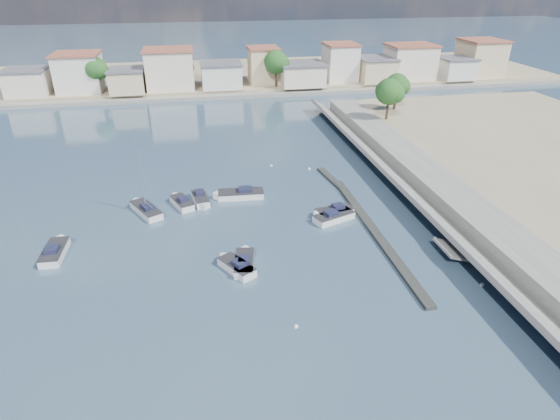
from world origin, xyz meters
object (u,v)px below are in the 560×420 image
motorboat_a (235,266)px  sailboat (145,209)px  motorboat_c (238,195)px  motorboat_f (181,202)px  motorboat_b (245,262)px  motorboat_e (55,251)px  motorboat_h (336,217)px  motorboat_g (201,200)px  motorboat_d (333,213)px

motorboat_a → sailboat: sailboat is taller
motorboat_c → motorboat_f: size_ratio=1.40×
motorboat_b → motorboat_e: bearing=163.4°
motorboat_b → motorboat_h: bearing=32.9°
motorboat_g → motorboat_a: bearing=-79.9°
motorboat_d → motorboat_g: size_ratio=1.05×
motorboat_c → sailboat: 11.08m
motorboat_d → motorboat_f: same height
motorboat_g → motorboat_h: same height
motorboat_a → motorboat_g: size_ratio=0.93×
motorboat_h → motorboat_c: bearing=142.4°
motorboat_a → motorboat_f: same height
motorboat_g → motorboat_h: 16.23m
motorboat_a → motorboat_h: bearing=32.7°
motorboat_h → motorboat_g: bearing=154.0°
motorboat_a → sailboat: 16.10m
motorboat_h → motorboat_e: bearing=-176.4°
motorboat_a → motorboat_d: same height
motorboat_b → motorboat_h: (11.03, 7.14, 0.00)m
motorboat_a → motorboat_f: (-4.92, 14.49, -0.00)m
motorboat_a → motorboat_f: bearing=108.7°
motorboat_b → motorboat_e: same height
motorboat_a → motorboat_e: bearing=160.9°
motorboat_f → motorboat_h: 18.19m
motorboat_b → motorboat_d: (10.98, 8.14, -0.00)m
motorboat_b → motorboat_c: (1.02, 14.84, 0.00)m
sailboat → motorboat_c: bearing=10.4°
motorboat_b → motorboat_f: 15.12m
motorboat_c → motorboat_f: same height
motorboat_b → sailboat: bearing=127.6°
motorboat_h → motorboat_a: bearing=-147.3°
motorboat_e → motorboat_g: bearing=31.9°
motorboat_c → motorboat_h: (10.01, -7.70, -0.00)m
motorboat_d → motorboat_h: (0.06, -1.00, 0.00)m
motorboat_b → motorboat_h: size_ratio=0.94×
motorboat_d → motorboat_b: bearing=-143.4°
motorboat_a → motorboat_e: (-16.97, 5.87, -0.00)m
motorboat_g → motorboat_b: bearing=-76.0°
motorboat_e → motorboat_g: same height
motorboat_b → motorboat_c: 14.87m
motorboat_b → motorboat_d: same height
motorboat_a → motorboat_f: size_ratio=0.97×
motorboat_h → sailboat: (-20.90, 5.70, 0.04)m
motorboat_a → motorboat_c: bearing=82.8°
motorboat_d → sailboat: bearing=167.3°
motorboat_f → sailboat: (-4.03, -1.11, 0.04)m
motorboat_c → motorboat_g: (-4.57, -0.58, 0.00)m
motorboat_g → sailboat: (-6.32, -1.42, 0.04)m
motorboat_a → motorboat_c: (1.94, 15.38, 0.00)m
motorboat_c → motorboat_f: bearing=-172.6°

